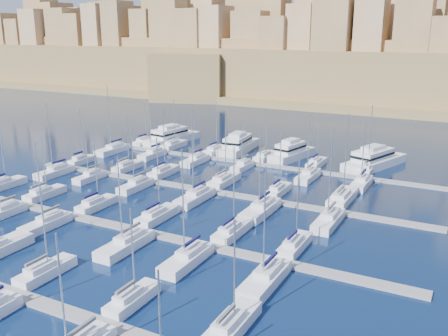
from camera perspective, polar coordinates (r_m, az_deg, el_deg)
The scene contains 48 objects.
ground at distance 87.07m, azimuth -5.05°, elevation -4.53°, with size 600.00×600.00×0.00m, color black.
pontoon_near at distance 63.75m, azimuth -22.20°, elevation -13.43°, with size 84.00×2.00×0.40m, color slate.
pontoon_mid_near at distance 77.90m, azimuth -9.84°, elevation -7.05°, with size 84.00×2.00×0.40m, color slate.
pontoon_mid_far at distance 95.08m, azimuth -1.81°, elevation -2.59°, with size 84.00×2.00×0.40m, color slate.
pontoon_far at distance 113.93m, azimuth 3.63°, elevation 0.48°, with size 84.00×2.00×0.40m, color slate.
sailboat_3 at distance 67.38m, azimuth -19.75°, elevation -11.05°, with size 2.51×8.36×12.35m.
sailboat_4 at distance 58.69m, azimuth -10.44°, elevation -14.51°, with size 2.35×7.82×11.64m.
sailboat_5 at distance 53.42m, azimuth 0.88°, elevation -17.51°, with size 2.72×9.08×12.38m.
sailboat_12 at distance 106.00m, azimuth -23.88°, elevation -1.73°, with size 2.70×9.01×13.91m.
sailboat_13 at distance 97.47m, azimuth -19.82°, elevation -2.77°, with size 2.53×8.43×11.43m.
sailboat_14 at distance 89.01m, azimuth -14.39°, elevation -4.03°, with size 2.50×8.34×13.01m.
sailboat_15 at distance 81.87m, azimuth -7.62°, elevation -5.40°, with size 2.77×9.22×13.82m.
sailboat_16 at distance 75.16m, azimuth 0.92°, elevation -7.22°, with size 2.66×8.88×13.86m.
sailboat_17 at distance 71.36m, azimuth 8.09°, elevation -8.68°, with size 2.50×8.32×13.25m.
sailboat_19 at distance 90.40m, azimuth -23.89°, elevation -4.60°, with size 2.44×8.14×14.19m.
sailboat_20 at distance 82.76m, azimuth -19.63°, elevation -5.97°, with size 2.67×8.88×14.36m.
sailboat_21 at distance 72.07m, azimuth -11.19°, elevation -8.57°, with size 3.02×10.07×13.88m.
sailboat_22 at distance 66.78m, azimuth -4.26°, elevation -10.31°, with size 2.95×9.82×16.05m.
sailboat_23 at distance 61.93m, azimuth 4.73°, elevation -12.52°, with size 3.11×10.37×15.33m.
sailboat_24 at distance 119.39m, azimuth -15.94°, elevation 0.87°, with size 2.19×7.29×12.99m.
sailboat_25 at distance 111.50m, azimuth -10.98°, elevation 0.16°, with size 2.48×8.25×11.97m.
sailboat_26 at distance 106.26m, azimuth -6.91°, elevation -0.42°, with size 2.64×8.79×14.60m.
sailboat_27 at distance 99.48m, azimuth 0.01°, elevation -1.42°, with size 2.88×9.60×14.95m.
sailboat_28 at distance 94.11m, azimuth 6.23°, elevation -2.55°, with size 2.40×8.00×11.61m.
sailboat_29 at distance 91.92m, azimuth 13.36°, elevation -3.30°, with size 3.18×10.61×16.05m.
sailboat_30 at distance 111.22m, azimuth -18.76°, elevation -0.42°, with size 2.79×9.30×15.85m.
sailboat_31 at distance 105.50m, azimuth -15.05°, elevation -0.99°, with size 2.36×7.85×12.43m.
sailboat_32 at distance 97.74m, azimuth -10.05°, elevation -2.00°, with size 2.61×8.72×12.44m.
sailboat_33 at distance 89.77m, azimuth -3.33°, elevation -3.35°, with size 3.02×10.08×16.40m.
sailboat_34 at distance 83.84m, azimuth 4.20°, elevation -4.76°, with size 3.26×10.86×15.50m.
sailboat_35 at distance 80.80m, azimuth 11.87°, elevation -5.88°, with size 2.93×9.78×15.68m.
sailboat_36 at distance 135.36m, azimuth -9.01°, elevation 2.98°, with size 2.57×8.55×12.20m.
sailboat_37 at distance 130.51m, azimuth -5.76°, elevation 2.63°, with size 2.73×9.08×12.95m.
sailboat_38 at distance 124.12m, azimuth -0.98°, elevation 2.03°, with size 2.64×8.81×13.12m.
sailboat_39 at distance 118.47m, azimuth 4.70°, elevation 1.31°, with size 2.63×8.77×11.76m.
sailboat_40 at distance 114.18m, azimuth 10.50°, elevation 0.55°, with size 2.54×8.46×12.04m.
sailboat_41 at distance 111.90m, azimuth 16.04°, elevation -0.10°, with size 2.76×9.19×14.80m.
sailboat_42 at distance 127.78m, azimuth -12.59°, elevation 2.07°, with size 3.13×10.42×17.23m.
sailboat_43 at distance 121.43m, azimuth -8.15°, elevation 1.56°, with size 2.63×8.77×13.06m.
sailboat_44 at distance 114.82m, azimuth -3.28°, elevation 0.88°, with size 2.72×9.08×13.78m.
sailboat_45 at distance 109.95m, azimuth 2.14°, elevation 0.21°, with size 2.37×7.89×11.25m.
sailboat_46 at distance 103.91m, azimuth 9.59°, elevation -0.90°, with size 2.79×9.30×14.05m.
sailboat_47 at distance 101.41m, azimuth 15.43°, elevation -1.68°, with size 2.71×9.04×12.86m.
motor_yacht_a at distance 136.28m, azimuth -6.10°, elevation 3.60°, with size 7.93×18.55×5.25m.
motor_yacht_b at distance 125.76m, azimuth 1.65°, elevation 2.67°, with size 6.45×17.27×5.25m.
motor_yacht_c at distance 119.20m, azimuth 7.71°, elevation 1.81°, with size 7.31×15.08×5.25m.
motor_yacht_d at distance 116.34m, azimuth 16.75°, elevation 0.93°, with size 11.45×19.42×5.25m.
fortified_city at distance 228.75m, azimuth 16.65°, elevation 11.19°, with size 460.00×108.95×59.52m.
Camera 1 is at (44.56, -68.55, 29.94)m, focal length 40.00 mm.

